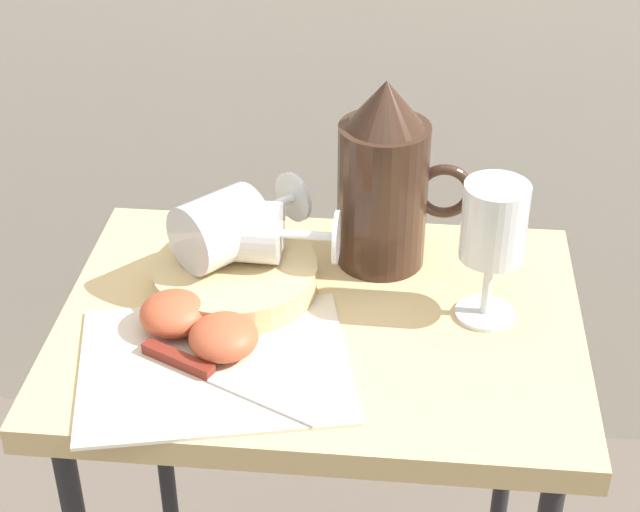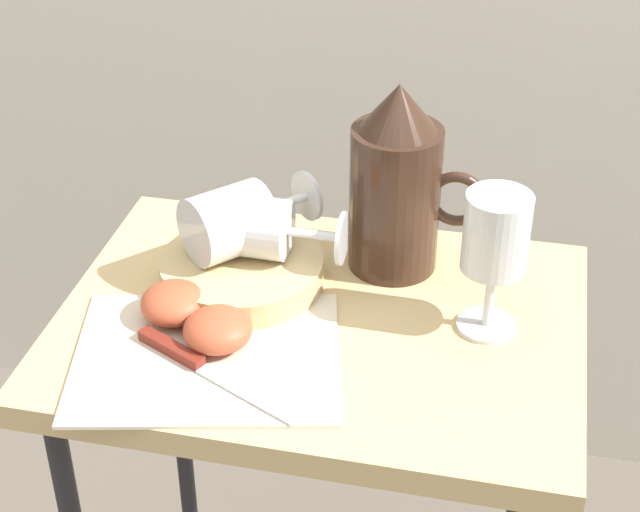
% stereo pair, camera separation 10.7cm
% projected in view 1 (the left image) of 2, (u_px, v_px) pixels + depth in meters
% --- Properties ---
extents(table, '(0.57, 0.41, 0.73)m').
position_uv_depth(table, '(320.00, 376.00, 1.16)').
color(table, tan).
rests_on(table, ground_plane).
extents(linen_napkin, '(0.31, 0.27, 0.00)m').
position_uv_depth(linen_napkin, '(214.00, 365.00, 1.04)').
color(linen_napkin, beige).
rests_on(linen_napkin, table).
extents(basket_tray, '(0.18, 0.18, 0.03)m').
position_uv_depth(basket_tray, '(235.00, 278.00, 1.15)').
color(basket_tray, tan).
rests_on(basket_tray, table).
extents(pitcher, '(0.15, 0.10, 0.23)m').
position_uv_depth(pitcher, '(384.00, 191.00, 1.16)').
color(pitcher, '#382319').
rests_on(pitcher, table).
extents(wine_glass_upright, '(0.07, 0.07, 0.16)m').
position_uv_depth(wine_glass_upright, '(493.00, 230.00, 1.06)').
color(wine_glass_upright, silver).
rests_on(wine_glass_upright, table).
extents(wine_glass_tipped_near, '(0.15, 0.07, 0.07)m').
position_uv_depth(wine_glass_tipped_near, '(248.00, 231.00, 1.13)').
color(wine_glass_tipped_near, silver).
rests_on(wine_glass_tipped_near, basket_tray).
extents(wine_glass_tipped_far, '(0.15, 0.16, 0.08)m').
position_uv_depth(wine_glass_tipped_far, '(223.00, 227.00, 1.13)').
color(wine_glass_tipped_far, silver).
rests_on(wine_glass_tipped_far, basket_tray).
extents(apple_half_left, '(0.07, 0.07, 0.04)m').
position_uv_depth(apple_half_left, '(174.00, 313.00, 1.08)').
color(apple_half_left, '#C15133').
rests_on(apple_half_left, linen_napkin).
extents(apple_half_right, '(0.07, 0.07, 0.04)m').
position_uv_depth(apple_half_right, '(224.00, 337.00, 1.05)').
color(apple_half_right, '#C15133').
rests_on(apple_half_right, linen_napkin).
extents(knife, '(0.19, 0.11, 0.01)m').
position_uv_depth(knife, '(203.00, 371.00, 1.02)').
color(knife, silver).
rests_on(knife, linen_napkin).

